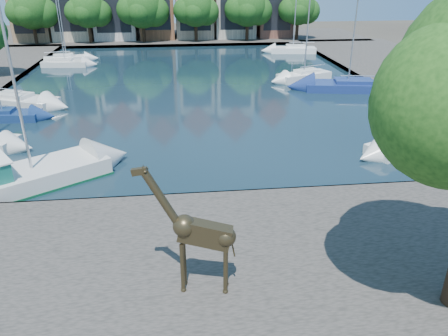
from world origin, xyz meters
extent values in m
plane|color=#38332B|center=(0.00, 0.00, 0.00)|extent=(160.00, 160.00, 0.00)
cube|color=black|center=(0.00, 24.00, 0.04)|extent=(38.00, 50.00, 0.08)
cube|color=#4C4742|center=(0.00, -7.00, 0.25)|extent=(50.00, 14.00, 0.50)
cube|color=#4C4742|center=(0.00, 56.00, 0.25)|extent=(60.00, 16.00, 0.50)
cube|color=#4C4742|center=(25.00, 24.00, 0.25)|extent=(14.00, 52.00, 0.50)
cube|color=#91704F|center=(-23.00, 56.00, 6.00)|extent=(5.39, 9.00, 11.00)
cube|color=black|center=(-23.00, 51.52, 6.00)|extent=(4.40, 0.05, 8.25)
cube|color=beige|center=(-10.50, 56.00, 5.75)|extent=(6.37, 9.00, 10.50)
cube|color=black|center=(-10.50, 51.52, 5.75)|extent=(5.20, 0.05, 7.88)
cube|color=black|center=(2.00, 51.52, 6.25)|extent=(4.80, 0.05, 8.62)
cube|color=brown|center=(15.00, 56.00, 5.75)|extent=(5.39, 9.00, 10.50)
cube|color=black|center=(15.00, 51.52, 5.75)|extent=(4.40, 0.05, 7.88)
cylinder|color=#332114|center=(-22.00, 50.50, 2.10)|extent=(0.50, 0.50, 3.20)
sphere|color=#134313|center=(-22.00, 50.50, 5.38)|extent=(5.60, 5.60, 5.60)
sphere|color=#134313|center=(-20.32, 50.80, 4.82)|extent=(4.20, 4.20, 4.20)
sphere|color=#134313|center=(-23.54, 50.10, 5.10)|extent=(3.92, 3.92, 3.92)
cylinder|color=#332114|center=(-14.00, 50.50, 2.10)|extent=(0.50, 0.50, 3.20)
sphere|color=#134313|center=(-14.00, 50.50, 5.26)|extent=(5.20, 5.20, 5.20)
sphere|color=#134313|center=(-12.44, 50.80, 4.74)|extent=(3.90, 3.90, 3.90)
sphere|color=#134313|center=(-15.43, 50.10, 5.00)|extent=(3.64, 3.64, 3.64)
cylinder|color=#332114|center=(-6.00, 50.50, 2.10)|extent=(0.50, 0.50, 3.20)
sphere|color=#134313|center=(-6.00, 50.50, 5.50)|extent=(6.00, 6.00, 6.00)
sphere|color=#134313|center=(-4.20, 50.80, 4.90)|extent=(4.50, 4.50, 4.50)
sphere|color=#134313|center=(-7.65, 50.10, 5.20)|extent=(4.20, 4.20, 4.20)
cylinder|color=#332114|center=(2.00, 50.50, 2.10)|extent=(0.50, 0.50, 3.20)
sphere|color=#134313|center=(2.00, 50.50, 5.32)|extent=(5.40, 5.40, 5.40)
sphere|color=#134313|center=(3.62, 50.80, 4.78)|extent=(4.05, 4.05, 4.05)
sphere|color=#134313|center=(0.51, 50.10, 5.05)|extent=(3.78, 3.78, 3.78)
cylinder|color=#332114|center=(10.00, 50.50, 2.10)|extent=(0.50, 0.50, 3.20)
sphere|color=#134313|center=(10.00, 50.50, 5.44)|extent=(5.80, 5.80, 5.80)
sphere|color=#134313|center=(11.74, 50.80, 4.86)|extent=(4.35, 4.35, 4.35)
sphere|color=#134313|center=(8.40, 50.10, 5.15)|extent=(4.06, 4.06, 4.06)
cylinder|color=#332114|center=(18.00, 50.50, 2.10)|extent=(0.50, 0.50, 3.20)
sphere|color=#134313|center=(18.00, 50.50, 5.26)|extent=(5.20, 5.20, 5.20)
sphere|color=#134313|center=(19.56, 50.80, 4.74)|extent=(3.90, 3.90, 3.90)
sphere|color=#134313|center=(16.57, 50.10, 5.00)|extent=(3.64, 3.64, 3.64)
cylinder|color=#382F1C|center=(-1.60, -7.39, 1.47)|extent=(0.15, 0.15, 1.94)
cylinder|color=#382F1C|center=(-1.53, -6.99, 1.47)|extent=(0.15, 0.15, 1.94)
cylinder|color=#382F1C|center=(-0.14, -7.64, 1.47)|extent=(0.15, 0.15, 1.94)
cylinder|color=#382F1C|center=(-0.07, -7.24, 1.47)|extent=(0.15, 0.15, 1.94)
cube|color=#382F1C|center=(-0.79, -7.32, 2.76)|extent=(1.94, 0.82, 1.13)
cylinder|color=#382F1C|center=(-2.15, -7.09, 4.03)|extent=(1.27, 0.48, 2.01)
cube|color=#382F1C|center=(-2.80, -6.98, 5.01)|extent=(0.56, 0.26, 0.31)
cube|color=silver|center=(-10.45, 2.00, 0.69)|extent=(10.19, 8.19, 1.22)
cylinder|color=#B2B2B7|center=(-9.45, 2.67, 5.71)|extent=(0.15, 0.15, 9.38)
cube|color=navy|center=(-15.00, 14.61, 0.48)|extent=(5.64, 2.26, 0.79)
cube|color=navy|center=(-15.00, 14.61, 0.74)|extent=(2.50, 1.49, 0.44)
cube|color=silver|center=(-15.00, 18.54, 0.55)|extent=(7.25, 4.97, 0.94)
cube|color=silver|center=(-15.00, 18.54, 0.86)|extent=(3.43, 2.75, 0.52)
cylinder|color=#B2B2B7|center=(-15.00, 18.54, 5.16)|extent=(0.13, 0.13, 8.70)
cube|color=silver|center=(-14.61, 35.11, 0.49)|extent=(5.49, 2.35, 0.83)
cube|color=silver|center=(-14.61, 35.11, 0.77)|extent=(2.45, 1.52, 0.46)
cylinder|color=#B2B2B7|center=(-14.61, 35.11, 4.85)|extent=(0.11, 0.11, 8.26)
cube|color=white|center=(-15.00, 37.82, 0.53)|extent=(5.71, 3.11, 0.91)
cube|color=white|center=(-15.00, 37.82, 0.84)|extent=(2.61, 1.84, 0.51)
cylinder|color=#B2B2B7|center=(-15.00, 37.82, 5.61)|extent=(0.12, 0.12, 9.64)
cube|color=silver|center=(13.20, 5.13, 0.49)|extent=(6.11, 4.08, 0.81)
cube|color=silver|center=(13.20, 5.13, 0.76)|extent=(2.88, 2.28, 0.45)
cylinder|color=#B2B2B7|center=(13.20, 5.13, 5.12)|extent=(0.11, 0.11, 8.81)
cube|color=navy|center=(15.00, 20.33, 0.57)|extent=(8.49, 4.24, 0.98)
cube|color=navy|center=(15.00, 20.33, 0.90)|extent=(3.85, 2.59, 0.54)
cylinder|color=#B2B2B7|center=(15.00, 20.33, 7.22)|extent=(0.13, 0.13, 12.76)
cube|color=white|center=(12.00, 25.01, 0.56)|extent=(6.17, 4.11, 0.97)
cube|color=white|center=(12.00, 25.01, 0.88)|extent=(2.90, 2.30, 0.54)
cylinder|color=#B2B2B7|center=(12.00, 25.01, 5.07)|extent=(0.13, 0.13, 8.47)
cube|color=white|center=(15.00, 41.09, 0.58)|extent=(6.39, 2.97, 1.00)
cube|color=white|center=(15.00, 41.09, 0.91)|extent=(2.87, 1.86, 0.56)
cylinder|color=#B2B2B7|center=(15.00, 41.09, 5.57)|extent=(0.13, 0.13, 9.43)
camera|label=1|loc=(-1.55, -19.65, 10.84)|focal=35.00mm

